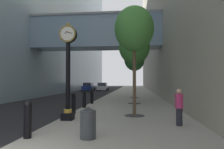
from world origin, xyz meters
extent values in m
plane|color=black|center=(0.00, 27.00, 0.00)|extent=(110.00, 110.00, 0.00)
cube|color=#9E998E|center=(3.36, 30.00, 0.07)|extent=(6.72, 80.00, 0.14)
cube|color=#758EA8|center=(-0.61, 19.29, 7.54)|extent=(15.24, 3.20, 3.53)
cube|color=gray|center=(-0.61, 19.29, 9.43)|extent=(15.24, 3.40, 0.24)
cube|color=black|center=(0.53, 5.48, 0.32)|extent=(0.55, 0.55, 0.35)
cylinder|color=gold|center=(0.53, 5.48, 0.58)|extent=(0.39, 0.38, 0.18)
cylinder|color=black|center=(0.53, 5.48, 2.30)|extent=(0.22, 0.22, 3.26)
cylinder|color=black|center=(0.53, 5.48, 4.35)|extent=(0.84, 0.28, 0.84)
torus|color=gold|center=(0.53, 5.32, 4.35)|extent=(0.82, 0.05, 0.82)
cylinder|color=white|center=(0.53, 5.33, 4.35)|extent=(0.69, 0.01, 0.69)
cylinder|color=white|center=(0.53, 5.63, 4.35)|extent=(0.69, 0.01, 0.69)
sphere|color=gold|center=(0.53, 5.48, 4.84)|extent=(0.16, 0.16, 0.16)
cube|color=black|center=(0.47, 5.32, 4.41)|extent=(0.14, 0.01, 0.14)
cube|color=black|center=(0.66, 5.32, 4.38)|extent=(0.26, 0.01, 0.10)
cylinder|color=black|center=(0.23, 2.19, 0.66)|extent=(0.26, 0.26, 1.03)
sphere|color=black|center=(0.23, 2.19, 1.24)|extent=(0.27, 0.27, 0.27)
cylinder|color=black|center=(0.23, 7.46, 0.66)|extent=(0.26, 0.26, 1.03)
sphere|color=black|center=(0.23, 7.46, 1.24)|extent=(0.27, 0.27, 0.27)
cylinder|color=black|center=(0.23, 10.09, 0.66)|extent=(0.26, 0.26, 1.03)
sphere|color=black|center=(0.23, 10.09, 1.24)|extent=(0.27, 0.27, 0.27)
cylinder|color=black|center=(0.23, 12.73, 0.66)|extent=(0.26, 0.26, 1.03)
sphere|color=black|center=(0.23, 12.73, 1.24)|extent=(0.27, 0.27, 0.27)
cylinder|color=#333335|center=(3.77, 7.06, 0.15)|extent=(1.10, 1.10, 0.02)
cylinder|color=brown|center=(3.77, 7.06, 2.13)|extent=(0.18, 0.18, 3.98)
ellipsoid|color=#428438|center=(3.77, 7.06, 4.94)|extent=(2.17, 2.17, 2.50)
cylinder|color=#333335|center=(3.77, 13.26, 0.15)|extent=(1.10, 1.10, 0.02)
cylinder|color=#4C3D2D|center=(3.77, 13.26, 2.05)|extent=(0.18, 0.18, 3.83)
ellipsoid|color=#428438|center=(3.77, 13.26, 4.95)|extent=(2.63, 2.63, 3.02)
cylinder|color=#333335|center=(3.77, 19.46, 0.15)|extent=(1.10, 1.10, 0.02)
cylinder|color=#4C3D2D|center=(3.77, 19.46, 1.90)|extent=(0.18, 0.18, 3.51)
ellipsoid|color=#2D7033|center=(3.77, 19.46, 4.52)|extent=(2.33, 2.33, 2.68)
cylinder|color=#383D42|center=(2.25, 2.35, 0.60)|extent=(0.52, 0.52, 0.92)
cone|color=#272A2E|center=(2.25, 2.35, 1.11)|extent=(0.53, 0.53, 0.16)
cylinder|color=#23232D|center=(5.67, 4.73, 0.51)|extent=(0.34, 0.34, 0.74)
cylinder|color=#C6336B|center=(5.67, 4.73, 1.18)|extent=(0.45, 0.45, 0.60)
sphere|color=tan|center=(5.67, 4.73, 1.60)|extent=(0.23, 0.23, 0.23)
cube|color=brown|center=(5.76, 4.93, 0.85)|extent=(0.23, 0.19, 0.24)
cube|color=navy|center=(-5.40, 36.64, 0.63)|extent=(1.87, 4.30, 0.82)
cube|color=#282D38|center=(-5.40, 36.43, 1.36)|extent=(1.61, 2.42, 0.67)
cylinder|color=black|center=(-6.24, 38.11, 0.32)|extent=(0.24, 0.65, 0.64)
cylinder|color=black|center=(-4.48, 38.07, 0.32)|extent=(0.24, 0.65, 0.64)
cylinder|color=black|center=(-6.31, 35.22, 0.32)|extent=(0.24, 0.65, 0.64)
cylinder|color=black|center=(-4.55, 35.17, 0.32)|extent=(0.24, 0.65, 0.64)
cube|color=silver|center=(-2.70, 37.77, 0.62)|extent=(1.96, 4.07, 0.81)
cube|color=#282D38|center=(-2.70, 37.57, 1.34)|extent=(1.71, 2.29, 0.66)
cylinder|color=black|center=(-3.67, 39.12, 0.32)|extent=(0.23, 0.64, 0.64)
cylinder|color=black|center=(-1.78, 39.16, 0.32)|extent=(0.23, 0.64, 0.64)
cylinder|color=black|center=(-3.63, 36.38, 0.32)|extent=(0.23, 0.64, 0.64)
cylinder|color=black|center=(-1.73, 36.41, 0.32)|extent=(0.23, 0.64, 0.64)
camera|label=1|loc=(3.78, -4.48, 2.05)|focal=33.54mm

